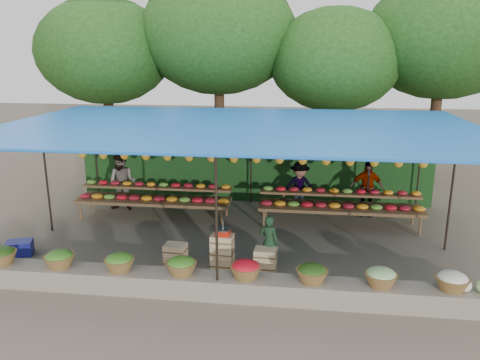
# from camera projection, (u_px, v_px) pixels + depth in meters

# --- Properties ---
(ground) EXTENTS (60.00, 60.00, 0.00)m
(ground) POSITION_uv_depth(u_px,v_px,m) (238.00, 240.00, 11.36)
(ground) COLOR brown
(ground) RESTS_ON ground
(stone_curb) EXTENTS (10.60, 0.55, 0.40)m
(stone_curb) POSITION_uv_depth(u_px,v_px,m) (219.00, 286.00, 8.68)
(stone_curb) COLOR #6F6559
(stone_curb) RESTS_ON ground
(stall_canopy) EXTENTS (10.80, 6.60, 2.82)m
(stall_canopy) POSITION_uv_depth(u_px,v_px,m) (238.00, 130.00, 10.72)
(stall_canopy) COLOR black
(stall_canopy) RESTS_ON ground
(produce_baskets) EXTENTS (8.98, 0.58, 0.34)m
(produce_baskets) POSITION_uv_depth(u_px,v_px,m) (213.00, 268.00, 8.59)
(produce_baskets) COLOR brown
(produce_baskets) RESTS_ON stone_curb
(netting_backdrop) EXTENTS (10.60, 0.06, 2.50)m
(netting_backdrop) POSITION_uv_depth(u_px,v_px,m) (252.00, 161.00, 14.05)
(netting_backdrop) COLOR #204819
(netting_backdrop) RESTS_ON ground
(tree_row) EXTENTS (16.51, 5.50, 7.12)m
(tree_row) POSITION_uv_depth(u_px,v_px,m) (276.00, 44.00, 15.91)
(tree_row) COLOR #391E14
(tree_row) RESTS_ON ground
(fruit_table_left) EXTENTS (4.21, 0.95, 0.93)m
(fruit_table_left) POSITION_uv_depth(u_px,v_px,m) (155.00, 196.00, 12.80)
(fruit_table_left) COLOR #513720
(fruit_table_left) RESTS_ON ground
(fruit_table_right) EXTENTS (4.21, 0.95, 0.93)m
(fruit_table_right) POSITION_uv_depth(u_px,v_px,m) (340.00, 203.00, 12.19)
(fruit_table_right) COLOR #513720
(fruit_table_right) RESTS_ON ground
(crate_counter) EXTENTS (2.37, 0.37, 0.77)m
(crate_counter) POSITION_uv_depth(u_px,v_px,m) (221.00, 256.00, 9.72)
(crate_counter) COLOR tan
(crate_counter) RESTS_ON ground
(weighing_scale) EXTENTS (0.31, 0.31, 0.33)m
(weighing_scale) POSITION_uv_depth(u_px,v_px,m) (223.00, 232.00, 9.58)
(weighing_scale) COLOR red
(weighing_scale) RESTS_ON crate_counter
(vendor_seated) EXTENTS (0.49, 0.42, 1.15)m
(vendor_seated) POSITION_uv_depth(u_px,v_px,m) (269.00, 242.00, 9.75)
(vendor_seated) COLOR #18361E
(vendor_seated) RESTS_ON ground
(customer_left) EXTENTS (0.83, 0.66, 1.64)m
(customer_left) POSITION_uv_depth(u_px,v_px,m) (123.00, 182.00, 13.34)
(customer_left) COLOR slate
(customer_left) RESTS_ON ground
(customer_mid) EXTENTS (1.04, 0.72, 1.48)m
(customer_mid) POSITION_uv_depth(u_px,v_px,m) (299.00, 187.00, 13.14)
(customer_mid) COLOR slate
(customer_mid) RESTS_ON ground
(customer_right) EXTENTS (0.92, 0.38, 1.57)m
(customer_right) POSITION_uv_depth(u_px,v_px,m) (367.00, 188.00, 12.87)
(customer_right) COLOR slate
(customer_right) RESTS_ON ground
(blue_crate_back) EXTENTS (0.66, 0.57, 0.33)m
(blue_crate_back) POSITION_uv_depth(u_px,v_px,m) (19.00, 248.00, 10.46)
(blue_crate_back) COLOR navy
(blue_crate_back) RESTS_ON ground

